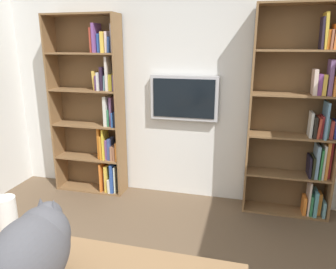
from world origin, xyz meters
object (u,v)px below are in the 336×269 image
Objects in this scene: wall_mounted_tv at (184,98)px; bookshelf_right at (96,112)px; bookshelf_left at (304,117)px; paper_towel_roll at (8,218)px; cat at (34,250)px.

bookshelf_right is at bearing 4.37° from wall_mounted_tv.
paper_towel_roll is at bearing 48.67° from bookshelf_left.
bookshelf_right is at bearing -69.59° from cat.
bookshelf_left is 3.78× the size of cat.
bookshelf_right is 2.19m from paper_towel_roll.
bookshelf_left is at bearing 180.00° from bookshelf_right.
bookshelf_right is 1.10m from wall_mounted_tv.
cat is at bearing 85.96° from wall_mounted_tv.
wall_mounted_tv is at bearing -94.04° from cat.
paper_towel_roll is (-0.50, 2.12, -0.16)m from bookshelf_right.
wall_mounted_tv reaches higher than cat.
paper_towel_roll is at bearing 75.35° from wall_mounted_tv.
cat is at bearing 58.78° from bookshelf_left.
paper_towel_roll is (1.87, 2.12, -0.23)m from bookshelf_left.
bookshelf_right reaches higher than paper_towel_roll.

